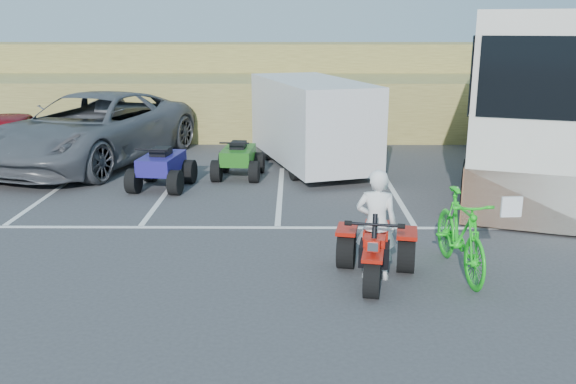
{
  "coord_description": "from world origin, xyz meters",
  "views": [
    {
      "loc": [
        0.3,
        -8.9,
        3.82
      ],
      "look_at": [
        0.21,
        1.4,
        1.0
      ],
      "focal_mm": 38.0,
      "sensor_mm": 36.0,
      "label": 1
    }
  ],
  "objects_px": {
    "green_dirt_bike": "(460,233)",
    "quad_atv_green": "(239,177)",
    "rider": "(376,225)",
    "quad_atv_blue": "(163,188)",
    "red_trike_atv": "(374,281)",
    "cargo_trailer": "(311,121)",
    "rv_motorhome": "(536,106)",
    "red_car": "(2,142)",
    "grey_pickup": "(93,129)"
  },
  "relations": [
    {
      "from": "cargo_trailer",
      "to": "rv_motorhome",
      "type": "distance_m",
      "value": 5.97
    },
    {
      "from": "rv_motorhome",
      "to": "green_dirt_bike",
      "type": "bearing_deg",
      "value": -99.16
    },
    {
      "from": "grey_pickup",
      "to": "quad_atv_blue",
      "type": "xyz_separation_m",
      "value": [
        2.5,
        -2.73,
        -0.99
      ]
    },
    {
      "from": "rider",
      "to": "green_dirt_bike",
      "type": "xyz_separation_m",
      "value": [
        1.36,
        0.21,
        -0.21
      ]
    },
    {
      "from": "quad_atv_blue",
      "to": "quad_atv_green",
      "type": "height_order",
      "value": "quad_atv_blue"
    },
    {
      "from": "rider",
      "to": "quad_atv_blue",
      "type": "bearing_deg",
      "value": -40.19
    },
    {
      "from": "green_dirt_bike",
      "to": "rv_motorhome",
      "type": "bearing_deg",
      "value": 57.8
    },
    {
      "from": "grey_pickup",
      "to": "quad_atv_green",
      "type": "height_order",
      "value": "grey_pickup"
    },
    {
      "from": "rider",
      "to": "rv_motorhome",
      "type": "distance_m",
      "value": 9.0
    },
    {
      "from": "rider",
      "to": "green_dirt_bike",
      "type": "height_order",
      "value": "rider"
    },
    {
      "from": "quad_atv_blue",
      "to": "rider",
      "type": "bearing_deg",
      "value": -43.14
    },
    {
      "from": "cargo_trailer",
      "to": "quad_atv_blue",
      "type": "height_order",
      "value": "cargo_trailer"
    },
    {
      "from": "rider",
      "to": "green_dirt_bike",
      "type": "bearing_deg",
      "value": -160.91
    },
    {
      "from": "rider",
      "to": "rv_motorhome",
      "type": "xyz_separation_m",
      "value": [
        5.16,
        7.33,
        0.88
      ]
    },
    {
      "from": "rider",
      "to": "grey_pickup",
      "type": "relative_size",
      "value": 0.24
    },
    {
      "from": "rv_motorhome",
      "to": "quad_atv_blue",
      "type": "distance_m",
      "value": 9.95
    },
    {
      "from": "red_trike_atv",
      "to": "quad_atv_green",
      "type": "relative_size",
      "value": 1.06
    },
    {
      "from": "rv_motorhome",
      "to": "cargo_trailer",
      "type": "bearing_deg",
      "value": -164.75
    },
    {
      "from": "red_trike_atv",
      "to": "green_dirt_bike",
      "type": "xyz_separation_m",
      "value": [
        1.39,
        0.35,
        0.66
      ]
    },
    {
      "from": "red_car",
      "to": "cargo_trailer",
      "type": "xyz_separation_m",
      "value": [
        8.41,
        0.35,
        0.53
      ]
    },
    {
      "from": "grey_pickup",
      "to": "quad_atv_green",
      "type": "distance_m",
      "value": 4.66
    },
    {
      "from": "quad_atv_blue",
      "to": "quad_atv_green",
      "type": "xyz_separation_m",
      "value": [
        1.75,
        1.11,
        0.0
      ]
    },
    {
      "from": "green_dirt_bike",
      "to": "quad_atv_green",
      "type": "bearing_deg",
      "value": 118.52
    },
    {
      "from": "red_trike_atv",
      "to": "quad_atv_green",
      "type": "height_order",
      "value": "red_trike_atv"
    },
    {
      "from": "green_dirt_bike",
      "to": "cargo_trailer",
      "type": "height_order",
      "value": "cargo_trailer"
    },
    {
      "from": "green_dirt_bike",
      "to": "quad_atv_green",
      "type": "xyz_separation_m",
      "value": [
        -4.05,
        6.32,
        -0.66
      ]
    },
    {
      "from": "rider",
      "to": "rv_motorhome",
      "type": "relative_size",
      "value": 0.15
    },
    {
      "from": "rv_motorhome",
      "to": "rider",
      "type": "bearing_deg",
      "value": -106.23
    },
    {
      "from": "quad_atv_green",
      "to": "quad_atv_blue",
      "type": "bearing_deg",
      "value": -143.6
    },
    {
      "from": "red_trike_atv",
      "to": "cargo_trailer",
      "type": "relative_size",
      "value": 0.31
    },
    {
      "from": "rider",
      "to": "cargo_trailer",
      "type": "relative_size",
      "value": 0.31
    },
    {
      "from": "cargo_trailer",
      "to": "rv_motorhome",
      "type": "height_order",
      "value": "rv_motorhome"
    },
    {
      "from": "grey_pickup",
      "to": "rv_motorhome",
      "type": "xyz_separation_m",
      "value": [
        12.1,
        -0.82,
        0.76
      ]
    },
    {
      "from": "red_car",
      "to": "quad_atv_blue",
      "type": "xyz_separation_m",
      "value": [
        4.75,
        -1.94,
        -0.77
      ]
    },
    {
      "from": "rider",
      "to": "cargo_trailer",
      "type": "xyz_separation_m",
      "value": [
        -0.78,
        7.71,
        0.43
      ]
    },
    {
      "from": "rv_motorhome",
      "to": "red_trike_atv",
      "type": "bearing_deg",
      "value": -105.83
    },
    {
      "from": "red_trike_atv",
      "to": "grey_pickup",
      "type": "relative_size",
      "value": 0.24
    },
    {
      "from": "green_dirt_bike",
      "to": "rv_motorhome",
      "type": "distance_m",
      "value": 8.14
    },
    {
      "from": "grey_pickup",
      "to": "quad_atv_blue",
      "type": "relative_size",
      "value": 4.22
    },
    {
      "from": "cargo_trailer",
      "to": "quad_atv_green",
      "type": "height_order",
      "value": "cargo_trailer"
    },
    {
      "from": "grey_pickup",
      "to": "cargo_trailer",
      "type": "relative_size",
      "value": 1.29
    },
    {
      "from": "rider",
      "to": "quad_atv_green",
      "type": "xyz_separation_m",
      "value": [
        -2.69,
        6.53,
        -0.87
      ]
    },
    {
      "from": "rider",
      "to": "quad_atv_blue",
      "type": "xyz_separation_m",
      "value": [
        -4.45,
        5.42,
        -0.87
      ]
    },
    {
      "from": "red_car",
      "to": "rv_motorhome",
      "type": "relative_size",
      "value": 0.39
    },
    {
      "from": "red_trike_atv",
      "to": "quad_atv_blue",
      "type": "distance_m",
      "value": 7.11
    },
    {
      "from": "red_trike_atv",
      "to": "rider",
      "type": "bearing_deg",
      "value": 90.0
    },
    {
      "from": "green_dirt_bike",
      "to": "grey_pickup",
      "type": "bearing_deg",
      "value": 132.14
    },
    {
      "from": "red_trike_atv",
      "to": "rv_motorhome",
      "type": "height_order",
      "value": "rv_motorhome"
    },
    {
      "from": "rv_motorhome",
      "to": "quad_atv_green",
      "type": "height_order",
      "value": "rv_motorhome"
    },
    {
      "from": "rider",
      "to": "green_dirt_bike",
      "type": "distance_m",
      "value": 1.39
    }
  ]
}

